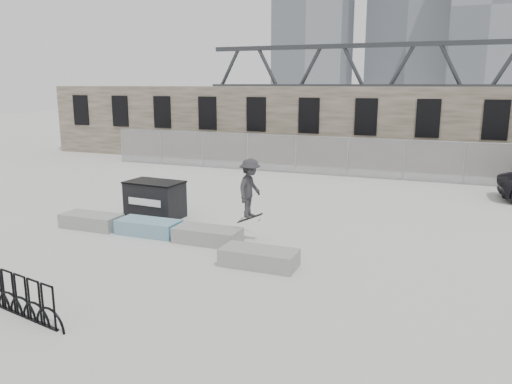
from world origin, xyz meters
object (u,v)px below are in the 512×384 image
Objects in this scene: planter_far_left at (91,220)px; planter_offset at (259,257)px; bike_rack at (9,292)px; skateboarder at (250,188)px; dumpster at (155,199)px; planter_center_left at (149,226)px; planter_center_right at (208,235)px.

planter_offset is (6.44, -1.30, 0.00)m from planter_far_left.
skateboarder reaches higher than bike_rack.
planter_far_left is at bearing 168.60° from planter_offset.
planter_offset is 0.97× the size of dumpster.
dumpster is at bearing 148.20° from planter_offset.
planter_far_left is 1.00× the size of planter_center_left.
bike_rack is (-1.76, -5.65, 0.19)m from planter_center_right.
dumpster is (-5.20, 3.22, 0.41)m from planter_offset.
skateboarder is at bearing -13.30° from dumpster.
bike_rack reaches higher than planter_offset.
bike_rack is (2.54, -5.68, 0.19)m from planter_far_left.
planter_center_left is 1.00× the size of planter_center_right.
dumpster is (1.24, 1.92, 0.41)m from planter_far_left.
planter_offset is 2.56m from skateboarder.
planter_far_left is at bearing 179.58° from planter_center_right.
planter_far_left is 5.62m from skateboarder.
planter_center_right and planter_offset have the same top height.
skateboarder is (4.18, -1.32, 0.97)m from dumpster.
dumpster reaches higher than planter_far_left.
planter_far_left is 0.97× the size of dumpster.
skateboarder is at bearing 65.37° from bike_rack.
bike_rack is at bearing -76.03° from dumpster.
planter_center_left is 4.48m from planter_offset.
planter_center_left is at bearing 1.82° from planter_far_left.
planter_center_right is 5.92m from bike_rack.
planter_far_left and planter_offset have the same top height.
skateboarder is (2.88, 6.28, 1.19)m from bike_rack.
dumpster reaches higher than planter_offset.
dumpster is 1.05× the size of skateboarder.
bike_rack is at bearing -65.90° from planter_far_left.
planter_far_left and planter_center_left have the same top height.
planter_offset is at bearing 48.36° from bike_rack.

